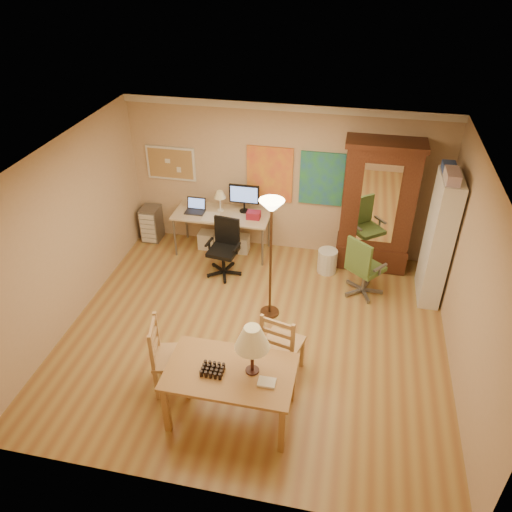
% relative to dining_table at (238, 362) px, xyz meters
% --- Properties ---
extents(floor, '(5.50, 5.50, 0.00)m').
position_rel_dining_table_xyz_m(floor, '(-0.12, 1.45, -0.89)').
color(floor, '#966335').
rests_on(floor, ground).
extents(crown_molding, '(5.50, 0.08, 0.12)m').
position_rel_dining_table_xyz_m(crown_molding, '(-0.12, 3.91, 1.75)').
color(crown_molding, white).
rests_on(crown_molding, floor).
extents(corkboard, '(0.90, 0.04, 0.62)m').
position_rel_dining_table_xyz_m(corkboard, '(-2.17, 3.92, 0.61)').
color(corkboard, tan).
rests_on(corkboard, floor).
extents(art_panel_left, '(0.80, 0.04, 1.00)m').
position_rel_dining_table_xyz_m(art_panel_left, '(-0.37, 3.92, 0.56)').
color(art_panel_left, yellow).
rests_on(art_panel_left, floor).
extents(art_panel_right, '(0.75, 0.04, 0.95)m').
position_rel_dining_table_xyz_m(art_panel_right, '(0.53, 3.92, 0.56)').
color(art_panel_right, teal).
rests_on(art_panel_right, floor).
extents(dining_table, '(1.51, 0.91, 1.41)m').
position_rel_dining_table_xyz_m(dining_table, '(0.00, 0.00, 0.00)').
color(dining_table, olive).
rests_on(dining_table, floor).
extents(ladder_chair_back, '(0.58, 0.57, 1.05)m').
position_rel_dining_table_xyz_m(ladder_chair_back, '(0.38, 0.79, -0.40)').
color(ladder_chair_back, '#AD764F').
rests_on(ladder_chair_back, floor).
extents(ladder_chair_left, '(0.57, 0.59, 1.06)m').
position_rel_dining_table_xyz_m(ladder_chair_left, '(-0.96, 0.27, -0.40)').
color(ladder_chair_left, '#AD764F').
rests_on(ladder_chair_left, floor).
extents(torchiere_lamp, '(0.36, 0.36, 1.96)m').
position_rel_dining_table_xyz_m(torchiere_lamp, '(0.01, 1.98, 0.68)').
color(torchiere_lamp, '#462E1C').
rests_on(torchiere_lamp, floor).
extents(computer_desk, '(1.71, 0.75, 1.29)m').
position_rel_dining_table_xyz_m(computer_desk, '(-1.13, 3.61, -0.42)').
color(computer_desk, beige).
rests_on(computer_desk, floor).
extents(office_chair_black, '(0.62, 0.62, 1.00)m').
position_rel_dining_table_xyz_m(office_chair_black, '(-0.95, 2.89, -0.62)').
color(office_chair_black, black).
rests_on(office_chair_black, floor).
extents(office_chair_green, '(0.68, 0.68, 1.06)m').
position_rel_dining_table_xyz_m(office_chair_green, '(1.39, 2.79, -0.61)').
color(office_chair_green, slate).
rests_on(office_chair_green, floor).
extents(drawer_cart, '(0.33, 0.40, 0.66)m').
position_rel_dining_table_xyz_m(drawer_cart, '(-2.59, 3.71, -0.56)').
color(drawer_cart, slate).
rests_on(drawer_cart, floor).
extents(armoire, '(1.25, 0.59, 2.29)m').
position_rel_dining_table_xyz_m(armoire, '(1.50, 3.69, 0.10)').
color(armoire, '#37170F').
rests_on(armoire, floor).
extents(bookshelf, '(0.31, 0.83, 2.08)m').
position_rel_dining_table_xyz_m(bookshelf, '(2.43, 2.99, 0.14)').
color(bookshelf, white).
rests_on(bookshelf, floor).
extents(wastebin, '(0.34, 0.34, 0.42)m').
position_rel_dining_table_xyz_m(wastebin, '(0.78, 3.30, -0.68)').
color(wastebin, silver).
rests_on(wastebin, floor).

